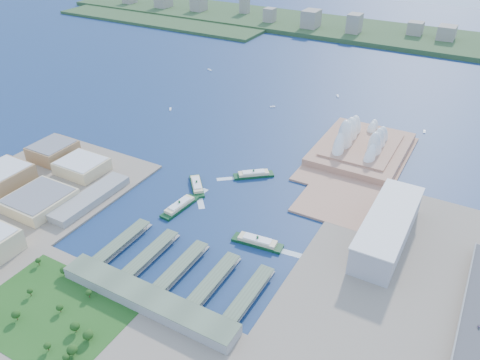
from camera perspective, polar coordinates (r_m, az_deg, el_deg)
The scene contains 23 objects.
ground at distance 577.19m, azimuth -3.85°, elevation -5.92°, with size 3000.00×3000.00×0.00m, color #0F1C46.
west_land at distance 674.32m, azimuth -27.22°, elevation -3.55°, with size 220.00×390.00×3.00m, color gray.
south_land at distance 466.99m, azimuth -18.76°, elevation -19.44°, with size 720.00×180.00×3.00m, color gray.
east_land at distance 481.16m, azimuth 18.55°, elevation -17.41°, with size 240.00×500.00×3.00m, color gray.
peninsula at distance 742.89m, azimuth 14.26°, elevation 2.62°, with size 135.00×220.00×3.00m, color #A8775C.
far_shore at distance 1423.78m, azimuth 18.89°, elevation 16.27°, with size 2200.00×260.00×12.00m, color #2D4926.
opera_house at distance 746.92m, azimuth 14.83°, elevation 5.36°, with size 134.00×180.00×58.00m, color white, non-canonical shape.
toaster_building at distance 568.97m, azimuth 17.54°, elevation -5.65°, with size 45.00×155.00×35.00m, color #96969C.
west_buildings at distance 681.59m, azimuth -25.25°, elevation -1.08°, with size 200.00×280.00×27.00m, color #98744C, non-canonical shape.
ferry_wharves at distance 521.58m, azimuth -7.07°, elevation -10.38°, with size 184.00×90.00×9.30m, color #4F6048, non-canonical shape.
terminal_building at distance 485.76m, azimuth -11.23°, elevation -14.09°, with size 200.00×28.00×12.00m, color gray.
park at distance 502.86m, azimuth -22.17°, elevation -14.10°, with size 150.00×110.00×16.00m, color #194714, non-canonical shape.
far_skyline at distance 1396.81m, azimuth 18.94°, elevation 17.41°, with size 1900.00×140.00×55.00m, color gray, non-canonical shape.
ferry_a at distance 651.57m, azimuth -5.31°, elevation -0.49°, with size 14.52×57.05×10.79m, color #0E3A1A, non-canonical shape.
ferry_b at distance 673.98m, azimuth 1.66°, elevation 0.86°, with size 14.76×57.99×10.97m, color #0E3A1A, non-canonical shape.
ferry_c at distance 611.83m, azimuth -7.39°, elevation -3.01°, with size 15.38×60.44×11.43m, color #0E3A1A, non-canonical shape.
ferry_d at distance 549.74m, azimuth 2.14°, elevation -7.35°, with size 15.51×60.92×11.52m, color #0E3A1A, non-canonical shape.
boat_a at distance 898.75m, azimuth -8.49°, elevation 8.56°, with size 3.28×13.11×2.53m, color white, non-canonical shape.
boat_b at distance 901.43m, azimuth 4.00°, elevation 8.92°, with size 3.39×9.68×2.61m, color white, non-canonical shape.
boat_c at distance 861.99m, azimuth 21.56°, elevation 5.53°, with size 3.37×11.56×2.60m, color white, non-canonical shape.
boat_d at distance 1100.09m, azimuth -3.74°, elevation 13.26°, with size 3.14×14.37×2.43m, color white, non-canonical shape.
boat_e at distance 968.63m, azimuth 11.83°, elevation 10.00°, with size 3.86×12.14×2.98m, color white, non-canonical shape.
car_c at distance 496.04m, azimuth 27.12°, elevation -15.63°, with size 2.06×5.06×1.47m, color slate.
Camera 1 is at (256.31, -376.45, 354.60)m, focal length 35.00 mm.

